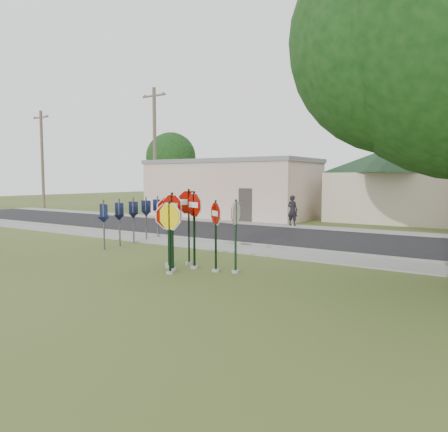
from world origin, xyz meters
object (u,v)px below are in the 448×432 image
Objects in this scene: utility_pole_near at (155,150)px; pedestrian at (293,210)px; stop_sign_left at (169,225)px; stop_sign_yellow at (170,228)px; stop_sign_center at (172,222)px.

pedestrian is at bearing -4.01° from utility_pole_near.
stop_sign_left is 13.21m from pedestrian.
stop_sign_yellow is 0.90m from stop_sign_left.
pedestrian is (-1.81, 13.08, -0.40)m from stop_sign_left.
pedestrian is at bearing 100.03° from stop_sign_yellow.
stop_sign_center is at bearing -45.75° from utility_pole_near.
pedestrian is (-2.43, 13.74, -0.43)m from stop_sign_yellow.
stop_sign_center is 0.26× the size of utility_pole_near.
stop_sign_yellow is 1.02× the size of stop_sign_left.
stop_sign_yellow reaches higher than stop_sign_left.
stop_sign_center reaches higher than stop_sign_yellow.
stop_sign_center is at bearing 120.11° from stop_sign_yellow.
stop_sign_yellow is at bearing -59.89° from stop_sign_center.
stop_sign_center reaches higher than stop_sign_left.
pedestrian is at bearing 97.89° from stop_sign_left.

